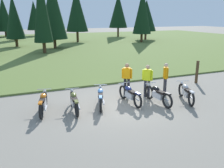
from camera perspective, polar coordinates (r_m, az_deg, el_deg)
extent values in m
plane|color=gray|center=(11.12, 1.20, -5.25)|extent=(140.00, 140.00, 0.00)
cube|color=#5B7033|center=(35.38, -15.92, 8.91)|extent=(80.00, 44.00, 0.10)
cylinder|color=#47331E|center=(31.33, -13.45, 9.31)|extent=(0.36, 0.36, 1.26)
cone|color=black|center=(31.16, -13.97, 17.13)|extent=(3.28, 3.28, 7.28)
cylinder|color=#47331E|center=(48.01, 1.46, 12.22)|extent=(0.36, 0.36, 1.80)
cone|color=black|center=(47.91, 1.50, 17.08)|extent=(3.56, 3.56, 6.34)
cylinder|color=#47331E|center=(34.44, -21.76, 9.08)|extent=(0.36, 0.36, 1.13)
cone|color=black|center=(34.27, -22.33, 14.45)|extent=(2.46, 2.46, 5.36)
cylinder|color=#47331E|center=(43.35, -22.13, 10.27)|extent=(0.36, 0.36, 1.20)
cone|color=black|center=(43.21, -22.61, 14.70)|extent=(2.52, 2.52, 5.53)
cylinder|color=#47331E|center=(38.05, 7.04, 10.80)|extent=(0.36, 0.36, 1.37)
cone|color=black|center=(37.91, 7.26, 16.82)|extent=(2.82, 2.82, 6.61)
cylinder|color=#47331E|center=(38.29, -8.20, 11.04)|extent=(0.36, 0.36, 1.70)
cone|color=black|center=(38.17, -8.45, 17.16)|extent=(3.39, 3.39, 6.46)
cylinder|color=#47331E|center=(42.43, 7.99, 11.40)|extent=(0.36, 0.36, 1.53)
cone|color=black|center=(42.31, 8.16, 15.85)|extent=(3.44, 3.44, 5.07)
cylinder|color=#47331E|center=(52.35, -23.98, 10.82)|extent=(0.36, 0.36, 1.12)
cone|color=black|center=(52.24, -24.46, 14.92)|extent=(3.34, 3.34, 6.41)
cylinder|color=#47331E|center=(27.34, -15.81, 8.26)|extent=(0.36, 0.36, 1.28)
cone|color=black|center=(27.15, -16.53, 17.38)|extent=(2.03, 2.03, 7.42)
cylinder|color=#47331E|center=(52.12, -17.75, 11.49)|extent=(0.36, 0.36, 1.27)
cone|color=black|center=(52.01, -18.08, 15.28)|extent=(3.13, 3.13, 5.65)
torus|color=black|center=(11.36, -15.63, -3.51)|extent=(0.27, 0.70, 0.70)
torus|color=black|center=(10.06, -16.58, -6.13)|extent=(0.27, 0.70, 0.70)
cube|color=silver|center=(10.69, -16.10, -4.49)|extent=(0.35, 0.67, 0.28)
ellipsoid|color=orange|center=(10.77, -16.09, -2.76)|extent=(0.37, 0.53, 0.22)
cube|color=black|center=(10.41, -16.34, -3.77)|extent=(0.33, 0.52, 0.10)
cube|color=orange|center=(9.94, -16.73, -4.32)|extent=(0.22, 0.34, 0.06)
cylinder|color=silver|center=(11.11, -15.89, -1.19)|extent=(0.61, 0.19, 0.03)
sphere|color=silver|center=(11.26, -15.76, -1.65)|extent=(0.14, 0.14, 0.14)
cylinder|color=silver|center=(10.43, -15.50, -5.55)|extent=(0.21, 0.55, 0.07)
torus|color=black|center=(11.19, -9.48, -3.41)|extent=(0.17, 0.71, 0.70)
torus|color=black|center=(9.89, -8.42, -6.00)|extent=(0.17, 0.71, 0.70)
cube|color=silver|center=(10.52, -9.00, -4.37)|extent=(0.27, 0.66, 0.28)
ellipsoid|color=brown|center=(10.60, -9.19, -2.63)|extent=(0.31, 0.51, 0.22)
cube|color=black|center=(10.24, -8.88, -3.63)|extent=(0.27, 0.50, 0.10)
cube|color=brown|center=(9.77, -8.50, -4.15)|extent=(0.17, 0.33, 0.06)
cylinder|color=silver|center=(10.94, -9.53, -1.06)|extent=(0.62, 0.10, 0.03)
sphere|color=silver|center=(11.09, -9.58, -1.53)|extent=(0.14, 0.14, 0.14)
cylinder|color=silver|center=(10.30, -7.97, -5.39)|extent=(0.13, 0.55, 0.07)
torus|color=black|center=(11.63, -2.77, -2.46)|extent=(0.33, 0.69, 0.70)
torus|color=black|center=(10.31, -2.73, -4.91)|extent=(0.33, 0.69, 0.70)
cube|color=silver|center=(10.95, -2.76, -3.36)|extent=(0.40, 0.67, 0.28)
ellipsoid|color=#598CC6|center=(11.03, -2.78, -1.68)|extent=(0.41, 0.54, 0.22)
cube|color=black|center=(10.67, -2.76, -2.64)|extent=(0.37, 0.53, 0.10)
cube|color=#598CC6|center=(10.20, -2.75, -3.13)|extent=(0.24, 0.35, 0.06)
cylinder|color=silver|center=(11.38, -2.80, -0.18)|extent=(0.59, 0.24, 0.03)
sphere|color=silver|center=(11.54, -2.80, -0.64)|extent=(0.14, 0.14, 0.14)
cylinder|color=silver|center=(10.71, -1.99, -4.39)|extent=(0.25, 0.54, 0.07)
torus|color=black|center=(11.96, 2.62, -1.94)|extent=(0.14, 0.70, 0.70)
torus|color=black|center=(10.81, 6.14, -3.98)|extent=(0.14, 0.70, 0.70)
cube|color=silver|center=(11.36, 4.30, -2.67)|extent=(0.23, 0.65, 0.28)
ellipsoid|color=navy|center=(11.43, 3.88, -1.08)|extent=(0.28, 0.49, 0.22)
cube|color=black|center=(11.11, 4.88, -1.92)|extent=(0.24, 0.49, 0.10)
cube|color=navy|center=(10.70, 6.19, -2.27)|extent=(0.16, 0.33, 0.06)
cylinder|color=silver|center=(11.73, 2.89, 0.30)|extent=(0.62, 0.06, 0.03)
sphere|color=silver|center=(11.86, 2.60, -0.16)|extent=(0.14, 0.14, 0.14)
cylinder|color=silver|center=(11.22, 5.67, -3.49)|extent=(0.10, 0.55, 0.07)
torus|color=black|center=(12.05, 8.84, -1.97)|extent=(0.15, 0.71, 0.70)
torus|color=black|center=(11.01, 13.06, -3.95)|extent=(0.15, 0.71, 0.70)
cube|color=silver|center=(11.51, 10.87, -2.68)|extent=(0.25, 0.65, 0.28)
ellipsoid|color=black|center=(11.56, 10.40, -1.11)|extent=(0.29, 0.50, 0.22)
cube|color=black|center=(11.27, 11.60, -1.93)|extent=(0.25, 0.49, 0.10)
cube|color=black|center=(10.90, 13.18, -2.27)|extent=(0.16, 0.33, 0.06)
cylinder|color=silver|center=(11.83, 9.22, 0.25)|extent=(0.62, 0.08, 0.03)
sphere|color=silver|center=(11.96, 8.86, -0.21)|extent=(0.14, 0.14, 0.14)
cylinder|color=silver|center=(11.40, 12.32, -3.47)|extent=(0.11, 0.55, 0.07)
torus|color=black|center=(12.80, 16.19, -1.37)|extent=(0.33, 0.69, 0.70)
torus|color=black|center=(11.55, 18.38, -3.42)|extent=(0.33, 0.69, 0.70)
cube|color=silver|center=(12.15, 17.25, -2.12)|extent=(0.41, 0.67, 0.28)
ellipsoid|color=#B7B7BC|center=(12.23, 17.08, -0.61)|extent=(0.41, 0.54, 0.22)
cube|color=black|center=(11.89, 17.69, -1.44)|extent=(0.37, 0.53, 0.10)
cube|color=#B7B7BC|center=(11.45, 18.53, -1.82)|extent=(0.24, 0.35, 0.06)
cylinder|color=silver|center=(12.57, 16.51, 0.72)|extent=(0.59, 0.24, 0.03)
sphere|color=silver|center=(12.71, 16.29, 0.30)|extent=(0.14, 0.14, 0.14)
cylinder|color=silver|center=(11.97, 18.32, -3.00)|extent=(0.25, 0.54, 0.07)
cylinder|color=#2D2D38|center=(12.33, 8.73, -1.11)|extent=(0.14, 0.14, 0.88)
cylinder|color=#2D2D38|center=(12.37, 7.92, -1.02)|extent=(0.14, 0.14, 0.88)
cube|color=#D8EA19|center=(12.16, 8.46, 2.18)|extent=(0.41, 0.41, 0.56)
sphere|color=tan|center=(12.08, 8.53, 4.02)|extent=(0.22, 0.22, 0.22)
cylinder|color=#D8EA19|center=(12.11, 9.50, 1.98)|extent=(0.09, 0.09, 0.52)
cylinder|color=#D8EA19|center=(12.23, 7.41, 2.19)|extent=(0.09, 0.09, 0.52)
cylinder|color=black|center=(12.59, 3.94, -0.61)|extent=(0.14, 0.14, 0.88)
cylinder|color=black|center=(12.61, 3.13, -0.56)|extent=(0.14, 0.14, 0.88)
cube|color=orange|center=(12.41, 3.59, 2.60)|extent=(0.42, 0.39, 0.56)
sphere|color=#9E7051|center=(12.33, 3.63, 4.41)|extent=(0.22, 0.22, 0.22)
cylinder|color=orange|center=(12.39, 4.64, 2.45)|extent=(0.09, 0.09, 0.52)
cylinder|color=orange|center=(12.46, 2.55, 2.57)|extent=(0.09, 0.09, 0.52)
cylinder|color=#2D2D38|center=(12.87, 12.55, -0.59)|extent=(0.14, 0.14, 0.88)
cylinder|color=#2D2D38|center=(13.04, 12.45, -0.36)|extent=(0.14, 0.14, 0.88)
cube|color=orange|center=(12.78, 12.69, 2.63)|extent=(0.36, 0.42, 0.56)
sphere|color=beige|center=(12.70, 12.80, 4.38)|extent=(0.22, 0.22, 0.22)
cylinder|color=orange|center=(12.56, 12.83, 2.30)|extent=(0.09, 0.09, 0.52)
cylinder|color=orange|center=(13.00, 12.55, 2.77)|extent=(0.09, 0.09, 0.52)
cube|color=#47331E|center=(15.57, 19.62, 2.70)|extent=(0.12, 0.12, 1.40)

